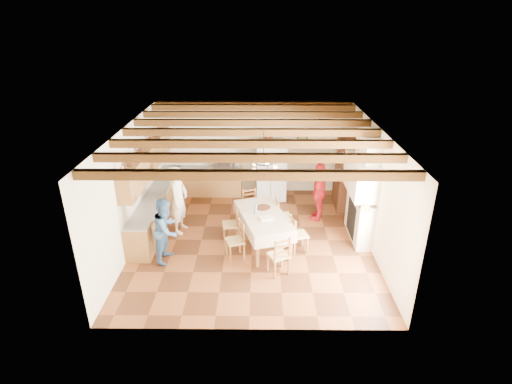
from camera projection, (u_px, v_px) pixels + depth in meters
floor at (252, 240)px, 10.49m from camera, size 6.00×6.50×0.02m
ceiling at (252, 128)px, 9.25m from camera, size 6.00×6.50×0.02m
wall_back at (254, 147)px, 12.85m from camera, size 6.00×0.02×3.00m
wall_front at (248, 263)px, 6.89m from camera, size 6.00×0.02×3.00m
wall_left at (131, 187)px, 9.89m from camera, size 0.02×6.50×3.00m
wall_right at (374, 188)px, 9.85m from camera, size 0.02×6.50×3.00m
ceiling_beams at (252, 132)px, 9.29m from camera, size 6.00×6.30×0.16m
lower_cabinets_left at (157, 207)px, 11.29m from camera, size 0.60×4.30×0.86m
lower_cabinets_back at (206, 182)px, 13.01m from camera, size 2.30×0.60×0.86m
countertop_left at (156, 193)px, 11.10m from camera, size 0.62×4.30×0.04m
countertop_back at (206, 169)px, 12.83m from camera, size 2.34×0.62×0.04m
backsplash_left at (144, 182)px, 10.97m from camera, size 0.03×4.30×0.60m
backsplash_back at (206, 156)px, 12.96m from camera, size 2.30×0.03×0.60m
upper_cabinets at (147, 160)px, 10.71m from camera, size 0.35×4.20×0.70m
fireplace at (360, 189)px, 10.07m from camera, size 0.56×1.60×2.80m
wall_picture at (302, 137)px, 12.66m from camera, size 0.34×0.03×0.42m
refrigerator at (271, 171)px, 12.56m from camera, size 0.96×0.80×1.84m
hutch at (345, 173)px, 11.94m from camera, size 0.54×1.21×2.16m
dining_table at (263, 217)px, 9.96m from camera, size 1.56×2.22×0.88m
chandelier at (264, 162)px, 9.36m from camera, size 0.47×0.47×0.03m
chair_left_near at (235, 240)px, 9.55m from camera, size 0.52×0.53×0.96m
chair_left_far at (230, 224)px, 10.30m from camera, size 0.46×0.47×0.96m
chair_right_near at (299, 234)px, 9.82m from camera, size 0.49×0.51×0.96m
chair_right_far at (283, 215)px, 10.73m from camera, size 0.46×0.48×0.96m
chair_end_near at (279, 254)px, 8.98m from camera, size 0.55×0.54×0.96m
chair_end_far at (251, 206)px, 11.23m from camera, size 0.53×0.52×0.96m
person_man at (179, 199)px, 10.56m from camera, size 0.57×0.75×1.88m
person_woman_blue at (166, 230)px, 9.37m from camera, size 0.74×0.88×1.59m
person_woman_red at (319, 191)px, 11.25m from camera, size 0.76×1.09×1.71m
microwave at (225, 164)px, 12.75m from camera, size 0.64×0.49×0.32m
fridge_vase at (268, 137)px, 12.12m from camera, size 0.36×0.36×0.33m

